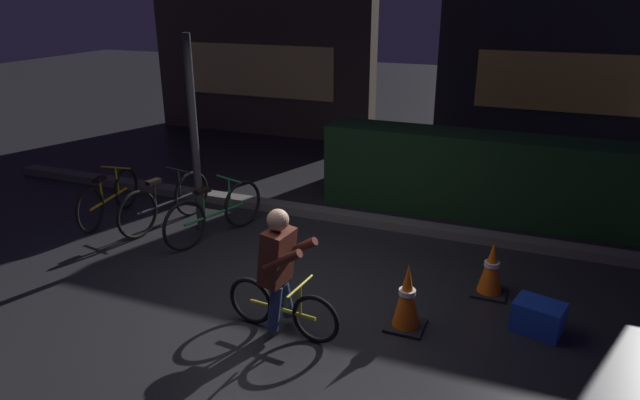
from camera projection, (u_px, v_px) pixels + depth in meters
ground_plane at (282, 295)px, 6.01m from camera, size 40.00×40.00×0.00m
sidewalk_curb at (349, 217)px, 7.90m from camera, size 12.00×0.24×0.12m
hedge_row at (493, 177)px, 7.87m from camera, size 4.80×0.70×1.18m
storefront_left at (261, 29)px, 12.10m from camera, size 5.08×0.54×4.53m
storefront_right at (585, 36)px, 10.49m from camera, size 5.31×0.54×4.48m
street_post at (194, 137)px, 7.23m from camera, size 0.10×0.10×2.57m
parked_bike_leftmost at (109, 198)px, 7.89m from camera, size 0.46×1.49×0.70m
parked_bike_left_mid at (166, 203)px, 7.66m from camera, size 0.46×1.58×0.74m
parked_bike_center_left at (215, 213)px, 7.30m from camera, size 0.57×1.56×0.75m
traffic_cone_near at (407, 297)px, 5.33m from camera, size 0.36×0.36×0.67m
traffic_cone_far at (491, 269)px, 5.95m from camera, size 0.36×0.36×0.61m
blue_crate at (538, 317)px, 5.33m from camera, size 0.51×0.42×0.30m
cyclist at (280, 271)px, 5.18m from camera, size 1.19×0.55×1.25m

